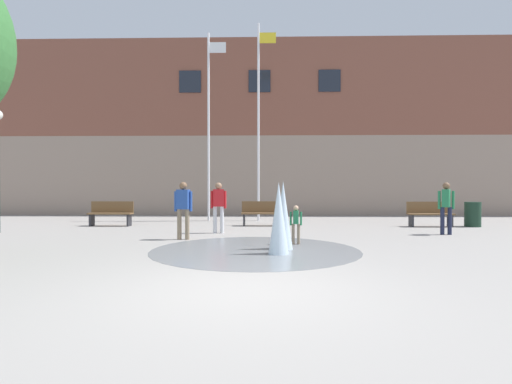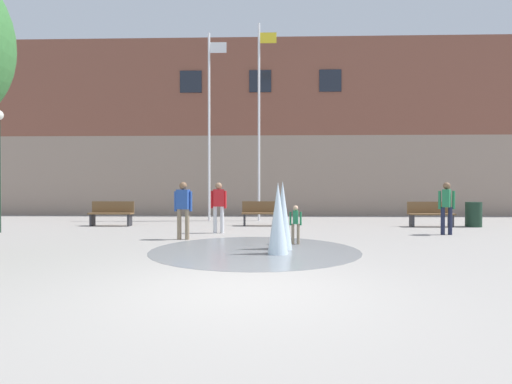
{
  "view_description": "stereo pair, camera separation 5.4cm",
  "coord_description": "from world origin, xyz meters",
  "views": [
    {
      "loc": [
        0.31,
        -5.61,
        1.45
      ],
      "look_at": [
        0.02,
        6.31,
        1.3
      ],
      "focal_mm": 28.0,
      "sensor_mm": 36.0,
      "label": 1
    },
    {
      "loc": [
        0.37,
        -5.61,
        1.45
      ],
      "look_at": [
        0.02,
        6.31,
        1.3
      ],
      "focal_mm": 28.0,
      "sensor_mm": 36.0,
      "label": 2
    }
  ],
  "objects": [
    {
      "name": "child_running",
      "position": [
        1.08,
        4.46,
        0.58
      ],
      "size": [
        0.31,
        0.23,
        0.99
      ],
      "rotation": [
        0.0,
        0.0,
        -1.71
      ],
      "color": "#89755B",
      "rests_on": "ground"
    },
    {
      "name": "adult_watching",
      "position": [
        -1.96,
        5.31,
        0.93
      ],
      "size": [
        0.5,
        0.27,
        1.59
      ],
      "rotation": [
        0.0,
        0.0,
        -0.22
      ],
      "color": "#89755B",
      "rests_on": "ground"
    },
    {
      "name": "adult_in_red",
      "position": [
        -1.17,
        6.87,
        0.93
      ],
      "size": [
        0.5,
        0.25,
        1.59
      ],
      "rotation": [
        0.0,
        0.0,
        -2.98
      ],
      "color": "silver",
      "rests_on": "ground"
    },
    {
      "name": "splash_fountain",
      "position": [
        0.53,
        3.4,
        0.61
      ],
      "size": [
        4.79,
        4.79,
        1.59
      ],
      "color": "gray",
      "rests_on": "ground"
    },
    {
      "name": "ground_plane",
      "position": [
        0.0,
        0.0,
        0.0
      ],
      "size": [
        100.0,
        100.0,
        0.0
      ],
      "primitive_type": "plane",
      "color": "gray"
    },
    {
      "name": "library_building",
      "position": [
        0.0,
        17.47,
        4.49
      ],
      "size": [
        36.0,
        6.05,
        8.98
      ],
      "color": "gray",
      "rests_on": "ground"
    },
    {
      "name": "park_bench_left_of_flagpoles",
      "position": [
        -5.45,
        9.08,
        0.48
      ],
      "size": [
        1.6,
        0.44,
        0.91
      ],
      "color": "#28282D",
      "rests_on": "ground"
    },
    {
      "name": "trash_can",
      "position": [
        7.88,
        9.12,
        0.45
      ],
      "size": [
        0.56,
        0.56,
        0.9
      ],
      "primitive_type": "cylinder",
      "color": "#193323",
      "rests_on": "ground"
    },
    {
      "name": "flagpole_right",
      "position": [
        0.03,
        11.51,
        4.48
      ],
      "size": [
        0.8,
        0.1,
        8.45
      ],
      "color": "silver",
      "rests_on": "ground"
    },
    {
      "name": "park_bench_near_trashcan",
      "position": [
        6.31,
        9.07,
        0.48
      ],
      "size": [
        1.6,
        0.44,
        0.91
      ],
      "color": "#28282D",
      "rests_on": "ground"
    },
    {
      "name": "flagpole_left",
      "position": [
        -2.12,
        11.51,
        4.28
      ],
      "size": [
        0.8,
        0.1,
        8.06
      ],
      "color": "silver",
      "rests_on": "ground"
    },
    {
      "name": "park_bench_under_left_flagpole",
      "position": [
        0.21,
        9.28,
        0.48
      ],
      "size": [
        1.6,
        0.44,
        0.91
      ],
      "color": "#28282D",
      "rests_on": "ground"
    },
    {
      "name": "adult_near_bench",
      "position": [
        5.79,
        6.62,
        0.93
      ],
      "size": [
        0.5,
        0.39,
        1.59
      ],
      "rotation": [
        0.0,
        0.0,
        1.0
      ],
      "color": "#1E233D",
      "rests_on": "ground"
    }
  ]
}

